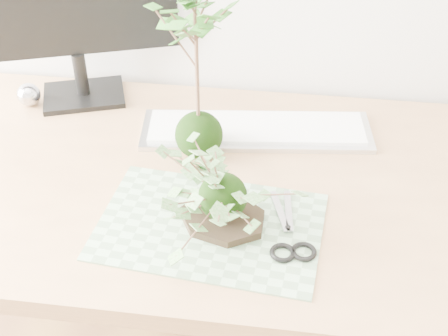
{
  "coord_description": "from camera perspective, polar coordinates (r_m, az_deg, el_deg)",
  "views": [
    {
      "loc": [
        0.12,
        0.27,
        1.52
      ],
      "look_at": [
        0.0,
        1.14,
        0.84
      ],
      "focal_mm": 50.0,
      "sensor_mm": 36.0,
      "label": 1
    }
  ],
  "objects": [
    {
      "name": "stone_dish",
      "position": [
        1.14,
        -0.11,
        -4.6
      ],
      "size": [
        0.21,
        0.21,
        0.01
      ],
      "primitive_type": "cylinder",
      "rotation": [
        0.0,
        0.0,
        -0.28
      ],
      "color": "black",
      "rests_on": "cutting_mat"
    },
    {
      "name": "ivy_kokedama",
      "position": [
        1.08,
        -0.11,
        -0.96
      ],
      "size": [
        0.33,
        0.33,
        0.18
      ],
      "rotation": [
        0.0,
        0.0,
        -0.43
      ],
      "color": "black",
      "rests_on": "stone_dish"
    },
    {
      "name": "scissors",
      "position": [
        1.1,
        5.86,
        -6.78
      ],
      "size": [
        0.09,
        0.19,
        0.01
      ],
      "rotation": [
        0.0,
        0.0,
        0.2
      ],
      "color": "gray",
      "rests_on": "cutting_mat"
    },
    {
      "name": "foil_ball",
      "position": [
        1.52,
        -17.43,
        6.42
      ],
      "size": [
        0.05,
        0.05,
        0.05
      ],
      "primitive_type": "sphere",
      "color": "silver",
      "rests_on": "desk"
    },
    {
      "name": "monitor",
      "position": [
        1.43,
        -13.86,
        14.58
      ],
      "size": [
        0.45,
        0.19,
        0.41
      ],
      "rotation": [
        0.0,
        0.0,
        0.33
      ],
      "color": "black",
      "rests_on": "desk"
    },
    {
      "name": "keyboard",
      "position": [
        1.37,
        2.97,
        3.52
      ],
      "size": [
        0.51,
        0.2,
        0.02
      ],
      "rotation": [
        0.0,
        0.0,
        0.11
      ],
      "color": "silver",
      "rests_on": "desk"
    },
    {
      "name": "desk",
      "position": [
        1.29,
        2.81,
        -4.33
      ],
      "size": [
        1.6,
        0.7,
        0.74
      ],
      "color": "tan",
      "rests_on": "ground_plane"
    },
    {
      "name": "maple_kokedama",
      "position": [
        1.16,
        -2.61,
        12.82
      ],
      "size": [
        0.26,
        0.26,
        0.41
      ],
      "rotation": [
        0.0,
        0.0,
        0.18
      ],
      "color": "black",
      "rests_on": "desk"
    },
    {
      "name": "cutting_mat",
      "position": [
        1.14,
        -1.3,
        -5.33
      ],
      "size": [
        0.43,
        0.3,
        0.0
      ],
      "primitive_type": "cube",
      "rotation": [
        0.0,
        0.0,
        -0.09
      ],
      "color": "#638561",
      "rests_on": "desk"
    }
  ]
}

